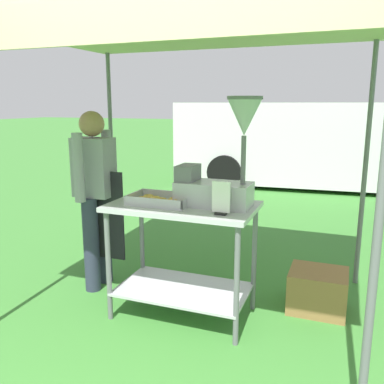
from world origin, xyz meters
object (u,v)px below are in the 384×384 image
object	(u,v)px
donut_fryer	(222,167)
donut_tray	(161,201)
stall_canopy	(187,34)
vendor	(96,191)
menu_sign	(221,201)
supply_crate	(318,290)
donut_cart	(183,237)
van_white	(317,143)

from	to	relation	value
donut_fryer	donut_tray	bearing A→B (deg)	-169.99
stall_canopy	vendor	size ratio (longest dim) A/B	1.76
menu_sign	supply_crate	world-z (taller)	menu_sign
stall_canopy	donut_cart	world-z (taller)	stall_canopy
donut_tray	donut_fryer	size ratio (longest dim) A/B	0.59
donut_tray	menu_sign	bearing A→B (deg)	-15.67
donut_tray	donut_fryer	bearing A→B (deg)	10.01
donut_fryer	supply_crate	bearing A→B (deg)	29.82
menu_sign	donut_cart	bearing A→B (deg)	152.65
stall_canopy	donut_cart	size ratio (longest dim) A/B	2.53
donut_cart	donut_tray	bearing A→B (deg)	-166.80
donut_fryer	van_white	bearing A→B (deg)	87.42
stall_canopy	vendor	distance (m)	1.57
donut_cart	supply_crate	world-z (taller)	donut_cart
donut_cart	donut_fryer	bearing A→B (deg)	8.19
stall_canopy	donut_cart	distance (m)	1.52
vendor	stall_canopy	bearing A→B (deg)	-7.38
donut_fryer	menu_sign	size ratio (longest dim) A/B	3.47
stall_canopy	donut_fryer	world-z (taller)	stall_canopy
supply_crate	van_white	bearing A→B (deg)	94.60
menu_sign	vendor	size ratio (longest dim) A/B	0.14
vendor	van_white	bearing A→B (deg)	75.52
vendor	supply_crate	world-z (taller)	vendor
vendor	supply_crate	distance (m)	2.09
donut_cart	menu_sign	size ratio (longest dim) A/B	4.81
donut_fryer	vendor	world-z (taller)	donut_fryer
stall_canopy	vendor	xyz separation A→B (m)	(-0.93, 0.12, -1.26)
donut_tray	vendor	bearing A→B (deg)	161.38
donut_fryer	van_white	xyz separation A→B (m)	(0.27, 5.96, -0.33)
menu_sign	van_white	size ratio (longest dim) A/B	0.04
donut_tray	van_white	size ratio (longest dim) A/B	0.08
donut_tray	supply_crate	size ratio (longest dim) A/B	1.03
donut_tray	vendor	xyz separation A→B (m)	(-0.77, 0.26, -0.03)
stall_canopy	supply_crate	xyz separation A→B (m)	(1.01, 0.35, -1.99)
menu_sign	donut_fryer	bearing A→B (deg)	106.11
stall_canopy	donut_tray	size ratio (longest dim) A/B	5.95
menu_sign	stall_canopy	bearing A→B (deg)	141.67
stall_canopy	donut_fryer	distance (m)	1.00
donut_cart	donut_tray	world-z (taller)	donut_tray
vendor	van_white	xyz separation A→B (m)	(1.49, 5.78, -0.02)
donut_fryer	donut_cart	bearing A→B (deg)	-171.81
van_white	donut_cart	bearing A→B (deg)	-95.36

